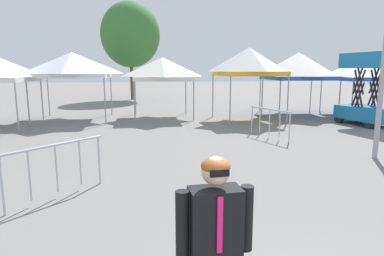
% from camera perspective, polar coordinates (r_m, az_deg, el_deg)
% --- Properties ---
extents(canopy_tent_behind_right, '(3.50, 3.50, 3.32)m').
position_cam_1_polar(canopy_tent_behind_right, '(17.28, -20.18, 10.29)').
color(canopy_tent_behind_right, '#9E9EA3').
rests_on(canopy_tent_behind_right, ground).
extents(canopy_tent_far_right, '(3.02, 3.02, 3.11)m').
position_cam_1_polar(canopy_tent_far_right, '(17.20, -5.25, 10.21)').
color(canopy_tent_far_right, '#9E9EA3').
rests_on(canopy_tent_far_right, ground).
extents(canopy_tent_far_left, '(3.14, 3.14, 3.54)m').
position_cam_1_polar(canopy_tent_far_left, '(16.38, 9.91, 11.33)').
color(canopy_tent_far_left, '#9E9EA3').
rests_on(canopy_tent_far_left, ground).
extents(canopy_tent_behind_left, '(3.49, 3.49, 3.43)m').
position_cam_1_polar(canopy_tent_behind_left, '(19.22, 18.09, 10.24)').
color(canopy_tent_behind_left, '#9E9EA3').
rests_on(canopy_tent_behind_left, ground).
extents(canopy_tent_right_of_center, '(3.71, 3.71, 3.43)m').
position_cam_1_polar(canopy_tent_right_of_center, '(20.64, 28.16, 9.46)').
color(canopy_tent_right_of_center, '#9E9EA3').
rests_on(canopy_tent_right_of_center, ground).
extents(scissor_lift, '(1.85, 2.54, 3.22)m').
position_cam_1_polar(scissor_lift, '(16.75, 28.03, 4.00)').
color(scissor_lift, black).
rests_on(scissor_lift, ground).
extents(person_foreground, '(0.65, 0.27, 1.78)m').
position_cam_1_polar(person_foreground, '(2.85, 3.99, -19.67)').
color(person_foreground, '#33384C').
rests_on(person_foreground, ground).
extents(tree_behind_tents_center, '(4.86, 4.86, 8.04)m').
position_cam_1_polar(tree_behind_tents_center, '(28.52, -10.69, 15.70)').
color(tree_behind_tents_center, brown).
rests_on(tree_behind_tents_center, ground).
extents(crowd_barrier_mid_lot, '(0.78, 1.98, 1.08)m').
position_cam_1_polar(crowd_barrier_mid_lot, '(12.26, 13.40, 1.81)').
color(crowd_barrier_mid_lot, '#B7BABF').
rests_on(crowd_barrier_mid_lot, ground).
extents(crowd_barrier_by_lift, '(1.52, 1.52, 1.08)m').
position_cam_1_polar(crowd_barrier_by_lift, '(6.79, -22.68, -5.21)').
color(crowd_barrier_by_lift, '#B7BABF').
rests_on(crowd_barrier_by_lift, ground).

